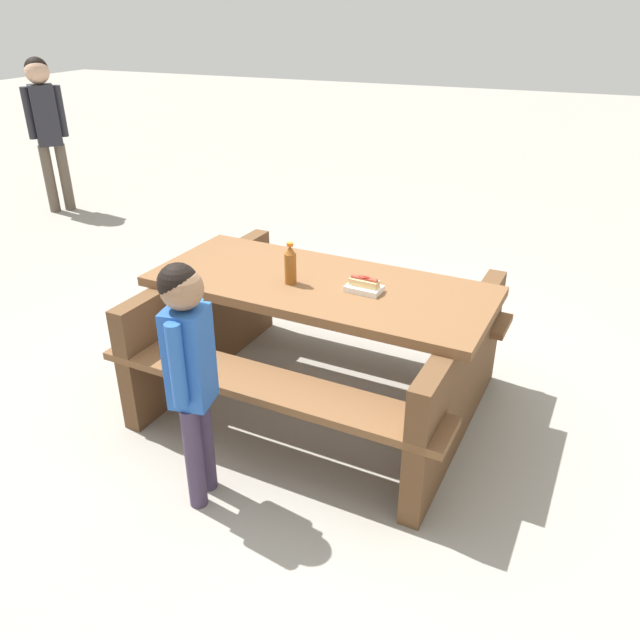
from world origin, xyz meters
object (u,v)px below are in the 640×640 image
soda_bottle (290,265)px  child_in_coat (189,358)px  bystander_adult (45,116)px  hotdog_tray (364,286)px  picnic_table (320,333)px

soda_bottle → child_in_coat: (-0.07, -0.84, -0.11)m
bystander_adult → hotdog_tray: bearing=-28.4°
soda_bottle → bystander_adult: (-3.92, 2.38, 0.15)m
hotdog_tray → soda_bottle: bearing=-172.8°
soda_bottle → bystander_adult: bystander_adult is taller
picnic_table → hotdog_tray: bearing=-5.9°
hotdog_tray → bystander_adult: bystander_adult is taller
soda_bottle → bystander_adult: 4.59m
hotdog_tray → child_in_coat: 1.00m
child_in_coat → bystander_adult: (-3.85, 3.22, 0.26)m
soda_bottle → child_in_coat: child_in_coat is taller
bystander_adult → picnic_table: bearing=-29.6°
soda_bottle → child_in_coat: 0.85m
soda_bottle → hotdog_tray: (0.39, 0.05, -0.07)m
child_in_coat → bystander_adult: size_ratio=0.74×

